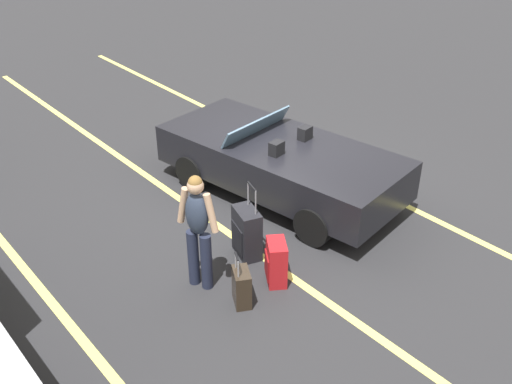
# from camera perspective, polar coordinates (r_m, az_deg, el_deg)

# --- Properties ---
(ground_plane) EXTENTS (80.00, 80.00, 0.00)m
(ground_plane) POSITION_cam_1_polar(r_m,az_deg,el_deg) (9.81, 2.35, -0.12)
(ground_plane) COLOR #28282B
(lot_line_near) EXTENTS (18.00, 0.12, 0.01)m
(lot_line_near) POSITION_cam_1_polar(r_m,az_deg,el_deg) (10.63, 7.53, 2.20)
(lot_line_near) COLOR #EAE066
(lot_line_near) RESTS_ON ground_plane
(lot_line_mid) EXTENTS (18.00, 0.12, 0.01)m
(lot_line_mid) POSITION_cam_1_polar(r_m,az_deg,el_deg) (9.06, -4.19, -3.04)
(lot_line_mid) COLOR #EAE066
(lot_line_mid) RESTS_ON ground_plane
(lot_line_far) EXTENTS (18.00, 0.12, 0.01)m
(lot_line_far) POSITION_cam_1_polar(r_m,az_deg,el_deg) (8.10, -19.87, -9.73)
(lot_line_far) COLOR #EAE066
(lot_line_far) RESTS_ON ground_plane
(convertible_car) EXTENTS (4.36, 2.38, 1.24)m
(convertible_car) POSITION_cam_1_polar(r_m,az_deg,el_deg) (9.64, 1.45, 3.30)
(convertible_car) COLOR black
(convertible_car) RESTS_ON ground_plane
(suitcase_large_black) EXTENTS (0.54, 0.41, 1.12)m
(suitcase_large_black) POSITION_cam_1_polar(r_m,az_deg,el_deg) (8.15, -0.93, -4.04)
(suitcase_large_black) COLOR black
(suitcase_large_black) RESTS_ON ground_plane
(suitcase_medium_bright) EXTENTS (0.47, 0.42, 0.62)m
(suitcase_medium_bright) POSITION_cam_1_polar(r_m,az_deg,el_deg) (7.71, 2.00, -6.94)
(suitcase_medium_bright) COLOR red
(suitcase_medium_bright) RESTS_ON ground_plane
(suitcase_small_carryon) EXTENTS (0.39, 0.34, 0.75)m
(suitcase_small_carryon) POSITION_cam_1_polar(r_m,az_deg,el_deg) (7.40, -1.43, -9.35)
(suitcase_small_carryon) COLOR #2D2319
(suitcase_small_carryon) RESTS_ON ground_plane
(traveler_person) EXTENTS (0.59, 0.32, 1.65)m
(traveler_person) POSITION_cam_1_polar(r_m,az_deg,el_deg) (7.32, -5.75, -3.39)
(traveler_person) COLOR #1E2338
(traveler_person) RESTS_ON ground_plane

